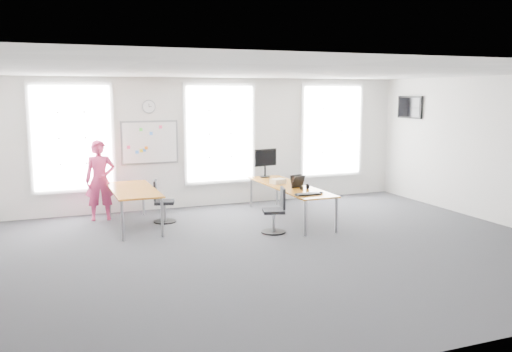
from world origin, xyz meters
name	(u,v)px	position (x,y,z in m)	size (l,w,h in m)	color
floor	(275,250)	(0.00, 0.00, 0.00)	(10.00, 10.00, 0.00)	#26272B
ceiling	(276,71)	(0.00, 0.00, 3.00)	(10.00, 10.00, 0.00)	white
wall_back	(207,143)	(0.00, 4.00, 1.50)	(10.00, 10.00, 0.00)	white
wall_front	(438,211)	(0.00, -4.00, 1.50)	(10.00, 10.00, 0.00)	white
wall_right	(505,151)	(5.00, 0.00, 1.50)	(10.00, 10.00, 0.00)	white
window_left	(72,138)	(-3.00, 3.97, 1.70)	(1.60, 0.06, 2.20)	white
window_mid	(220,134)	(0.30, 3.97, 1.70)	(1.60, 0.06, 2.20)	white
window_right	(332,131)	(3.30, 3.97, 1.70)	(1.60, 0.06, 2.20)	white
desk_right	(289,188)	(1.22, 2.04, 0.67)	(0.78, 2.93, 0.71)	#C37529
desk_left	(133,192)	(-1.97, 2.55, 0.70)	(0.84, 2.11, 0.77)	#C37529
chair_right	(276,213)	(0.48, 1.07, 0.38)	(0.49, 0.48, 0.88)	black
chair_left	(162,204)	(-1.37, 2.71, 0.38)	(0.49, 0.49, 0.88)	black
person	(100,180)	(-2.52, 3.40, 0.84)	(0.62, 0.40, 1.69)	#C23162
whiteboard	(150,142)	(-1.35, 3.97, 1.55)	(1.20, 0.03, 0.90)	white
wall_clock	(149,107)	(-1.35, 3.97, 2.35)	(0.30, 0.30, 0.04)	gray
tv	(410,107)	(4.95, 3.00, 2.30)	(0.06, 0.90, 0.55)	black
keyboard	(308,194)	(1.09, 0.93, 0.72)	(0.49, 0.17, 0.02)	black
mouse	(321,193)	(1.40, 0.97, 0.73)	(0.08, 0.12, 0.05)	black
lens_cap	(310,192)	(1.28, 1.21, 0.72)	(0.07, 0.07, 0.01)	black
headphones	(304,187)	(1.31, 1.53, 0.76)	(0.18, 0.10, 0.11)	black
laptop_sleeve	(297,181)	(1.27, 1.76, 0.84)	(0.33, 0.27, 0.26)	black
paper_stack	(278,181)	(1.09, 2.37, 0.76)	(0.29, 0.22, 0.10)	beige
monitor	(265,160)	(1.18, 3.28, 1.11)	(0.59, 0.24, 0.66)	black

